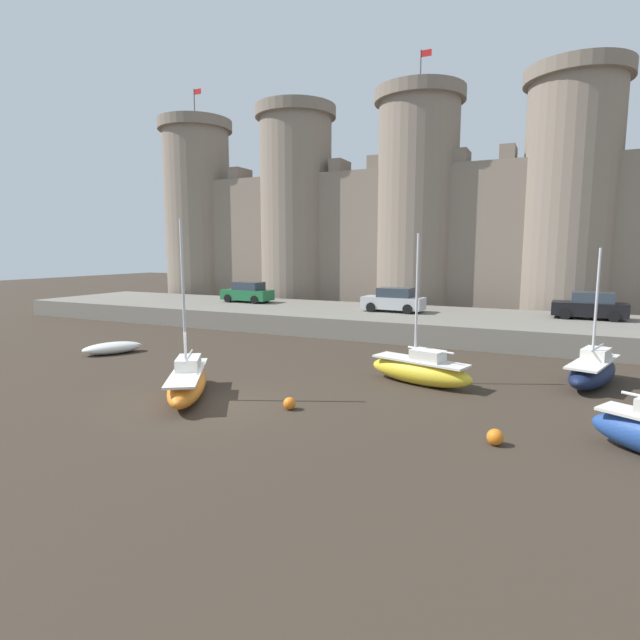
% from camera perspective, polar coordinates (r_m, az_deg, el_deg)
% --- Properties ---
extents(ground_plane, '(160.00, 160.00, 0.00)m').
position_cam_1_polar(ground_plane, '(18.13, -12.47, -9.41)').
color(ground_plane, '#382D23').
extents(quay_road, '(57.27, 10.00, 1.26)m').
position_cam_1_polar(quay_road, '(34.30, 6.81, -0.03)').
color(quay_road, slate).
rests_on(quay_road, ground).
extents(castle, '(52.55, 7.28, 21.14)m').
position_cam_1_polar(castle, '(43.00, 11.00, 11.74)').
color(castle, gray).
rests_on(castle, ground).
extents(rowboat_midflat_left, '(2.51, 3.16, 0.61)m').
position_cam_1_polar(rowboat_midflat_left, '(28.25, -22.61, -2.94)').
color(rowboat_midflat_left, silver).
rests_on(rowboat_midflat_left, ground).
extents(sailboat_near_channel_left, '(4.64, 2.44, 6.02)m').
position_cam_1_polar(sailboat_near_channel_left, '(20.54, 11.39, -5.58)').
color(sailboat_near_channel_left, yellow).
rests_on(sailboat_near_channel_left, ground).
extents(sailboat_foreground_centre, '(3.72, 4.85, 6.44)m').
position_cam_1_polar(sailboat_foreground_centre, '(18.96, -14.88, -6.83)').
color(sailboat_foreground_centre, orange).
rests_on(sailboat_foreground_centre, ground).
extents(sailboat_foreground_left, '(2.56, 4.72, 5.46)m').
position_cam_1_polar(sailboat_foreground_left, '(22.71, 28.72, -5.11)').
color(sailboat_foreground_left, '#141E3D').
rests_on(sailboat_foreground_left, ground).
extents(mooring_buoy_near_shore, '(0.43, 0.43, 0.43)m').
position_cam_1_polar(mooring_buoy_near_shore, '(17.15, -3.51, -9.50)').
color(mooring_buoy_near_shore, orange).
rests_on(mooring_buoy_near_shore, ground).
extents(mooring_buoy_mid_mud, '(0.46, 0.46, 0.46)m').
position_cam_1_polar(mooring_buoy_mid_mud, '(14.97, 19.38, -12.51)').
color(mooring_buoy_mid_mud, orange).
rests_on(mooring_buoy_mid_mud, ground).
extents(car_quay_west, '(4.16, 1.99, 1.62)m').
position_cam_1_polar(car_quay_west, '(34.10, 28.48, 1.40)').
color(car_quay_west, black).
rests_on(car_quay_west, quay_road).
extents(car_quay_centre_east, '(4.16, 1.99, 1.62)m').
position_cam_1_polar(car_quay_centre_east, '(33.94, 8.43, 2.25)').
color(car_quay_centre_east, '#B2B5B7').
rests_on(car_quay_centre_east, quay_road).
extents(car_quay_east, '(4.16, 1.99, 1.62)m').
position_cam_1_polar(car_quay_east, '(40.21, -8.29, 3.13)').
color(car_quay_east, '#1E6638').
rests_on(car_quay_east, quay_road).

